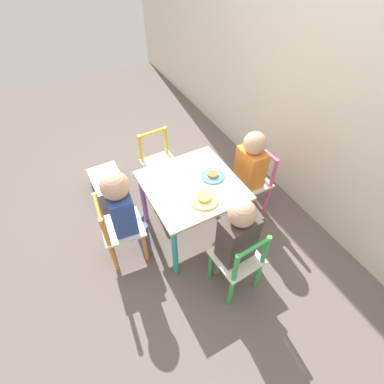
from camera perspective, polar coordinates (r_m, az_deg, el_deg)
The scene contains 13 objects.
ground_plane at distance 2.29m, azimuth -0.00°, elevation -7.21°, with size 6.00×6.00×0.00m, color #5B514C.
house_wall at distance 2.05m, azimuth 26.34°, elevation 26.95°, with size 6.00×0.06×2.60m.
kids_table at distance 1.97m, azimuth -0.00°, elevation -0.00°, with size 0.59×0.59×0.49m.
chair_pink at distance 2.29m, azimuth 11.39°, elevation 1.76°, with size 0.26×0.26×0.54m.
chair_green at distance 1.85m, azimuth 8.82°, elevation -12.97°, with size 0.28×0.28×0.54m.
chair_orange at distance 2.01m, azimuth -13.68°, elevation -7.01°, with size 0.28×0.28×0.54m.
chair_yellow at distance 2.41m, azimuth -6.16°, elevation 5.16°, with size 0.27×0.27×0.54m.
child_back at distance 2.15m, azimuth 10.68°, elevation 4.39°, with size 0.20×0.21×0.72m.
child_right at distance 1.72m, azimuth 8.18°, elevation -8.47°, with size 0.22×0.21×0.75m.
child_front at distance 1.87m, azimuth -12.85°, elevation -3.06°, with size 0.21×0.22×0.74m.
plate_back at distance 1.97m, azimuth 3.95°, elevation 3.19°, with size 0.16×0.16×0.03m.
plate_right at distance 1.82m, azimuth 2.30°, elevation -1.29°, with size 0.18×0.18×0.03m.
storage_bin at distance 2.58m, azimuth -15.62°, elevation 1.28°, with size 0.35×0.24×0.17m.
Camera 1 is at (1.20, -0.65, 1.84)m, focal length 28.00 mm.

